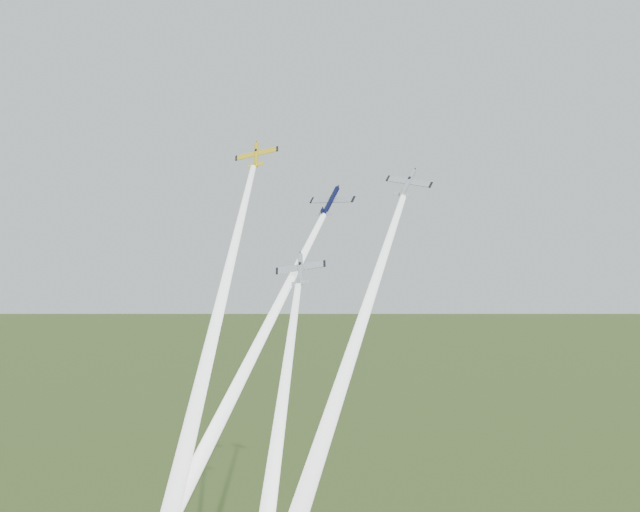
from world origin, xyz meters
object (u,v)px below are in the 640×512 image
at_px(plane_yellow, 256,155).
at_px(plane_silver_low, 300,269).
at_px(plane_silver_right, 408,183).
at_px(plane_navy, 331,201).

distance_m(plane_yellow, plane_silver_low, 28.94).
xyz_separation_m(plane_silver_right, plane_silver_low, (-13.89, -10.82, -13.36)).
distance_m(plane_navy, plane_silver_right, 14.27).
bearing_deg(plane_silver_right, plane_navy, 173.85).
distance_m(plane_yellow, plane_navy, 17.15).
bearing_deg(plane_silver_low, plane_navy, 76.34).
bearing_deg(plane_silver_right, plane_yellow, 174.37).
bearing_deg(plane_navy, plane_yellow, -178.96).
height_order(plane_navy, plane_silver_right, plane_silver_right).
height_order(plane_yellow, plane_silver_right, plane_yellow).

